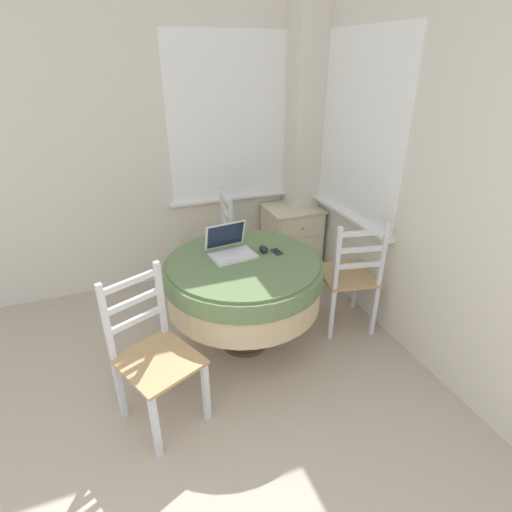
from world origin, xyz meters
name	(u,v)px	position (x,y,z in m)	size (l,w,h in m)	color
corner_room_shell	(268,177)	(1.38, 2.11, 1.28)	(4.56, 5.14, 2.55)	beige
round_dining_table	(244,279)	(1.18, 2.05, 0.57)	(1.12, 1.12, 0.72)	#4C3D2D
laptop	(230,248)	(1.12, 2.17, 0.77)	(0.34, 0.30, 0.22)	silver
computer_mouse	(264,249)	(1.35, 2.12, 0.75)	(0.06, 0.09, 0.05)	black
cell_phone	(277,252)	(1.44, 2.08, 0.73)	(0.07, 0.11, 0.01)	#2D2D33
dining_chair_near_back_window	(212,246)	(1.16, 2.90, 0.45)	(0.47, 0.44, 0.95)	tan
dining_chair_near_right_window	(349,277)	(2.02, 1.98, 0.45)	(0.48, 0.51, 0.95)	tan
dining_chair_camera_near	(154,356)	(0.46, 1.59, 0.45)	(0.54, 0.56, 0.95)	tan
corner_cabinet	(291,239)	(2.01, 3.01, 0.34)	(0.51, 0.48, 0.68)	beige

